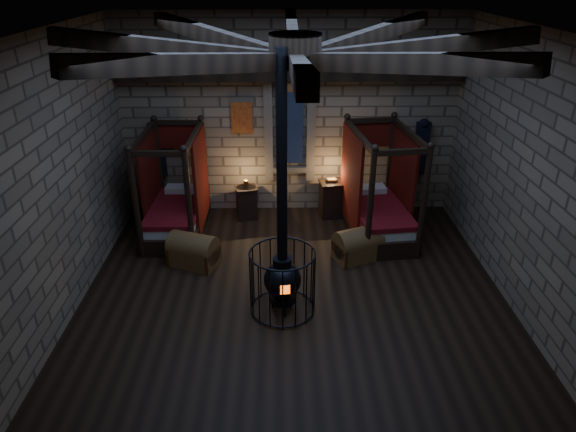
{
  "coord_description": "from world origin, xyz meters",
  "views": [
    {
      "loc": [
        -0.22,
        -7.04,
        4.98
      ],
      "look_at": [
        -0.09,
        0.6,
        1.22
      ],
      "focal_mm": 32.0,
      "sensor_mm": 36.0,
      "label": 1
    }
  ],
  "objects_px": {
    "trunk_right": "(358,245)",
    "stove": "(282,276)",
    "trunk_left": "(194,251)",
    "bed_right": "(377,209)",
    "bed_left": "(177,208)"
  },
  "relations": [
    {
      "from": "trunk_left",
      "to": "trunk_right",
      "type": "distance_m",
      "value": 3.04
    },
    {
      "from": "bed_right",
      "to": "stove",
      "type": "relative_size",
      "value": 0.54
    },
    {
      "from": "trunk_right",
      "to": "stove",
      "type": "relative_size",
      "value": 0.24
    },
    {
      "from": "trunk_right",
      "to": "stove",
      "type": "bearing_deg",
      "value": -155.02
    },
    {
      "from": "bed_right",
      "to": "trunk_right",
      "type": "bearing_deg",
      "value": -124.03
    },
    {
      "from": "bed_left",
      "to": "bed_right",
      "type": "distance_m",
      "value": 4.07
    },
    {
      "from": "bed_left",
      "to": "bed_right",
      "type": "relative_size",
      "value": 0.96
    },
    {
      "from": "stove",
      "to": "bed_left",
      "type": "bearing_deg",
      "value": 120.32
    },
    {
      "from": "bed_left",
      "to": "trunk_left",
      "type": "xyz_separation_m",
      "value": [
        0.52,
        -1.31,
        -0.24
      ]
    },
    {
      "from": "trunk_left",
      "to": "stove",
      "type": "distance_m",
      "value": 2.18
    },
    {
      "from": "bed_right",
      "to": "trunk_right",
      "type": "height_order",
      "value": "bed_right"
    },
    {
      "from": "trunk_left",
      "to": "stove",
      "type": "height_order",
      "value": "stove"
    },
    {
      "from": "stove",
      "to": "trunk_right",
      "type": "bearing_deg",
      "value": 40.62
    },
    {
      "from": "bed_right",
      "to": "trunk_left",
      "type": "height_order",
      "value": "bed_right"
    },
    {
      "from": "bed_left",
      "to": "bed_right",
      "type": "bearing_deg",
      "value": -1.04
    }
  ]
}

